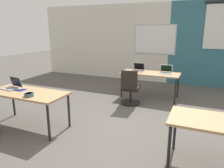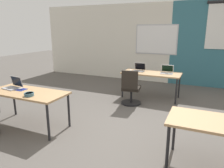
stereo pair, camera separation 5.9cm
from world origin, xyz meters
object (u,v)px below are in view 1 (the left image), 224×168
object	(u,v)px
chair_far_left	(130,90)
mouse_near_left_end	(20,89)
snack_bowl	(29,94)
desk_near_left	(27,95)
laptop_far_left	(138,69)
mouse_far_left	(130,70)
desk_far_center	(150,75)
laptop_far_right	(166,71)
laptop_near_left_end	(12,86)

from	to	relation	value
chair_far_left	mouse_near_left_end	bearing A→B (deg)	41.61
snack_bowl	desk_near_left	bearing A→B (deg)	142.70
laptop_far_left	mouse_far_left	xyz separation A→B (m)	(-0.23, -0.06, -0.03)
desk_far_center	mouse_near_left_end	xyz separation A→B (m)	(-1.98, -2.75, 0.08)
laptop_far_right	snack_bowl	distance (m)	3.62
desk_near_left	chair_far_left	size ratio (longest dim) A/B	1.74
laptop_far_left	chair_far_left	xyz separation A→B (m)	(0.06, -0.87, -0.39)
laptop_far_left	mouse_near_left_end	xyz separation A→B (m)	(-1.60, -2.83, -0.03)
mouse_far_left	snack_bowl	size ratio (longest dim) A/B	0.60
desk_near_left	laptop_far_left	size ratio (longest dim) A/B	4.84
laptop_near_left_end	chair_far_left	bearing A→B (deg)	53.38
desk_far_center	laptop_near_left_end	xyz separation A→B (m)	(-2.19, -2.73, 0.11)
desk_far_center	chair_far_left	size ratio (longest dim) A/B	1.74
laptop_far_right	snack_bowl	xyz separation A→B (m)	(-1.91, -3.08, -0.01)
desk_far_center	laptop_near_left_end	world-z (taller)	laptop_near_left_end
laptop_far_left	desk_far_center	bearing A→B (deg)	-12.03
mouse_far_left	mouse_near_left_end	world-z (taller)	mouse_near_left_end
mouse_near_left_end	snack_bowl	distance (m)	0.54
desk_far_center	chair_far_left	distance (m)	0.89
laptop_far_left	laptop_far_right	size ratio (longest dim) A/B	0.93
desk_far_center	laptop_far_left	world-z (taller)	laptop_far_left
chair_far_left	laptop_far_left	bearing A→B (deg)	-94.14
desk_far_center	laptop_far_left	size ratio (longest dim) A/B	4.84
laptop_far_left	chair_far_left	distance (m)	0.95
laptop_far_left	mouse_far_left	bearing A→B (deg)	-163.83
desk_near_left	desk_far_center	world-z (taller)	same
desk_near_left	laptop_far_right	world-z (taller)	laptop_far_right
chair_far_left	snack_bowl	distance (m)	2.53
mouse_far_left	mouse_near_left_end	xyz separation A→B (m)	(-1.37, -2.76, 0.00)
chair_far_left	mouse_far_left	bearing A→B (deg)	-78.50
laptop_far_left	laptop_far_right	distance (m)	0.79
laptop_near_left_end	mouse_near_left_end	size ratio (longest dim) A/B	3.33
desk_near_left	chair_far_left	distance (m)	2.49
mouse_far_left	snack_bowl	distance (m)	3.14
desk_near_left	laptop_near_left_end	bearing A→B (deg)	170.64
mouse_near_left_end	mouse_far_left	bearing A→B (deg)	63.61
chair_far_left	desk_near_left	bearing A→B (deg)	46.46
laptop_far_left	snack_bowl	xyz separation A→B (m)	(-1.12, -3.07, -0.01)
desk_far_center	laptop_far_left	xyz separation A→B (m)	(-0.38, 0.08, 0.11)
mouse_near_left_end	laptop_far_left	bearing A→B (deg)	60.56
mouse_near_left_end	laptop_far_right	xyz separation A→B (m)	(2.39, 2.83, 0.03)
mouse_far_left	mouse_near_left_end	bearing A→B (deg)	-116.39
desk_far_center	chair_far_left	bearing A→B (deg)	-112.20
mouse_near_left_end	laptop_far_right	world-z (taller)	laptop_far_right
desk_far_center	laptop_far_right	size ratio (longest dim) A/B	4.50
desk_far_center	mouse_far_left	size ratio (longest dim) A/B	15.12
laptop_near_left_end	laptop_far_right	distance (m)	3.83
desk_far_center	snack_bowl	bearing A→B (deg)	-116.65
laptop_far_left	snack_bowl	bearing A→B (deg)	-109.91
chair_far_left	laptop_near_left_end	distance (m)	2.73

